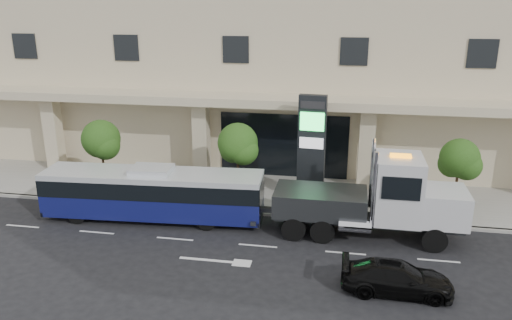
% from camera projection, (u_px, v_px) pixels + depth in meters
% --- Properties ---
extents(ground, '(120.00, 120.00, 0.00)m').
position_uv_depth(ground, '(263.00, 232.00, 24.43)').
color(ground, black).
rests_on(ground, ground).
extents(sidewalk, '(120.00, 6.00, 0.15)m').
position_uv_depth(sidewalk, '(277.00, 193.00, 29.09)').
color(sidewalk, gray).
rests_on(sidewalk, ground).
extents(curb, '(120.00, 0.30, 0.15)m').
position_uv_depth(curb, '(269.00, 214.00, 26.28)').
color(curb, gray).
rests_on(curb, ground).
extents(convention_center, '(60.00, 17.60, 20.00)m').
position_uv_depth(convention_center, '(298.00, 13.00, 35.86)').
color(convention_center, '#C8B696').
rests_on(convention_center, ground).
extents(tree_left, '(2.27, 2.20, 4.22)m').
position_uv_depth(tree_left, '(102.00, 142.00, 28.51)').
color(tree_left, '#422B19').
rests_on(tree_left, sidewalk).
extents(tree_mid, '(2.28, 2.20, 4.38)m').
position_uv_depth(tree_mid, '(238.00, 146.00, 27.13)').
color(tree_mid, '#422B19').
rests_on(tree_mid, sidewalk).
extents(tree_right, '(2.10, 2.00, 4.04)m').
position_uv_depth(tree_right, '(460.00, 161.00, 25.29)').
color(tree_right, '#422B19').
rests_on(tree_right, sidewalk).
extents(city_bus, '(11.33, 3.04, 2.84)m').
position_uv_depth(city_bus, '(153.00, 193.00, 25.44)').
color(city_bus, black).
rests_on(city_bus, ground).
extents(tow_truck, '(10.01, 2.61, 4.57)m').
position_uv_depth(tow_truck, '(377.00, 200.00, 23.38)').
color(tow_truck, '#2D3033').
rests_on(tow_truck, ground).
extents(black_sedan, '(4.26, 1.73, 1.24)m').
position_uv_depth(black_sedan, '(397.00, 278.00, 19.19)').
color(black_sedan, black).
rests_on(black_sedan, ground).
extents(signage_pylon, '(1.52, 0.67, 5.92)m').
position_uv_depth(signage_pylon, '(311.00, 148.00, 27.11)').
color(signage_pylon, black).
rests_on(signage_pylon, sidewalk).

